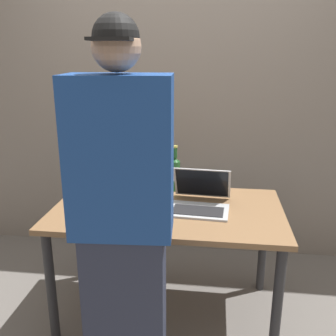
{
  "coord_description": "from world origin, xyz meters",
  "views": [
    {
      "loc": [
        0.27,
        -2.09,
        1.64
      ],
      "look_at": [
        0.0,
        0.0,
        0.99
      ],
      "focal_mm": 40.42,
      "sensor_mm": 36.0,
      "label": 1
    }
  ],
  "objects_px": {
    "beer_bottle_green": "(158,180)",
    "person_figure": "(123,228)",
    "beer_bottle_brown": "(175,173)",
    "laptop": "(200,199)"
  },
  "relations": [
    {
      "from": "beer_bottle_brown",
      "to": "beer_bottle_green",
      "type": "distance_m",
      "value": 0.18
    },
    {
      "from": "beer_bottle_brown",
      "to": "person_figure",
      "type": "xyz_separation_m",
      "value": [
        -0.13,
        -0.93,
        0.03
      ]
    },
    {
      "from": "beer_bottle_green",
      "to": "person_figure",
      "type": "xyz_separation_m",
      "value": [
        -0.04,
        -0.77,
        0.04
      ]
    },
    {
      "from": "beer_bottle_brown",
      "to": "beer_bottle_green",
      "type": "relative_size",
      "value": 1.03
    },
    {
      "from": "beer_bottle_green",
      "to": "person_figure",
      "type": "bearing_deg",
      "value": -92.61
    },
    {
      "from": "beer_bottle_green",
      "to": "beer_bottle_brown",
      "type": "bearing_deg",
      "value": 60.01
    },
    {
      "from": "beer_bottle_brown",
      "to": "beer_bottle_green",
      "type": "height_order",
      "value": "beer_bottle_brown"
    },
    {
      "from": "laptop",
      "to": "person_figure",
      "type": "relative_size",
      "value": 0.21
    },
    {
      "from": "beer_bottle_green",
      "to": "person_figure",
      "type": "relative_size",
      "value": 0.17
    },
    {
      "from": "beer_bottle_brown",
      "to": "beer_bottle_green",
      "type": "xyz_separation_m",
      "value": [
        -0.09,
        -0.16,
        -0.0
      ]
    }
  ]
}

